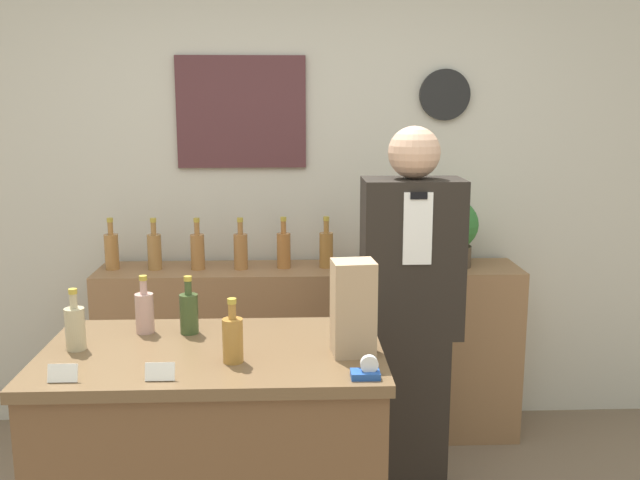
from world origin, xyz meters
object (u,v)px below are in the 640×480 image
object	(u,v)px
shopkeeper	(410,321)
potted_plant	(452,230)
tape_dispenser	(367,371)
paper_bag	(353,308)

from	to	relation	value
shopkeeper	potted_plant	xyz separation A→B (m)	(0.33, 0.67, 0.28)
potted_plant	tape_dispenser	xyz separation A→B (m)	(-0.62, -1.60, -0.14)
shopkeeper	tape_dispenser	size ratio (longest dim) A/B	18.89
potted_plant	tape_dispenser	bearing A→B (deg)	-111.23
paper_bag	tape_dispenser	bearing A→B (deg)	-83.61
paper_bag	tape_dispenser	xyz separation A→B (m)	(0.02, -0.22, -0.14)
paper_bag	shopkeeper	bearing A→B (deg)	66.19
potted_plant	paper_bag	size ratio (longest dim) A/B	1.12
shopkeeper	tape_dispenser	world-z (taller)	shopkeeper
shopkeeper	tape_dispenser	xyz separation A→B (m)	(-0.29, -0.93, 0.14)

